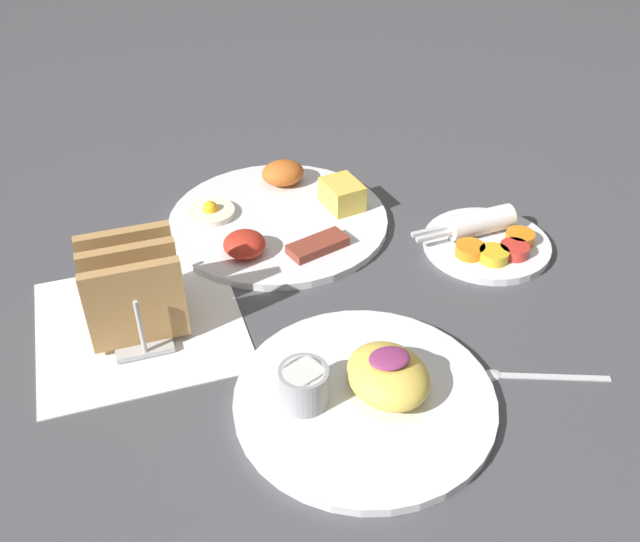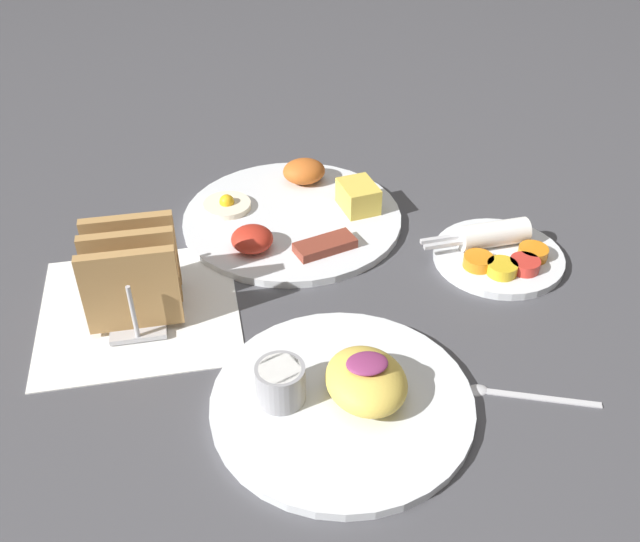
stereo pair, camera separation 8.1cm
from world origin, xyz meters
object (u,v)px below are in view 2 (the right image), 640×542
at_px(plate_breakfast, 294,214).
at_px(plate_foreground, 342,394).
at_px(toast_rack, 132,274).
at_px(plate_condiments, 499,253).

bearing_deg(plate_breakfast, plate_foreground, -91.47).
distance_m(plate_breakfast, toast_rack, 0.26).
bearing_deg(plate_foreground, plate_condiments, 39.02).
bearing_deg(toast_rack, plate_foreground, -43.25).
relative_size(plate_breakfast, plate_condiments, 1.66).
xyz_separation_m(plate_breakfast, plate_condiments, (0.23, -0.14, 0.00)).
bearing_deg(plate_breakfast, toast_rack, -143.61).
bearing_deg(plate_condiments, plate_foreground, -140.98).
relative_size(plate_condiments, toast_rack, 1.51).
relative_size(plate_breakfast, toast_rack, 2.50).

